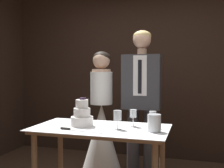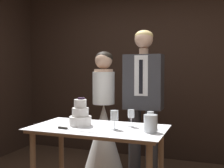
% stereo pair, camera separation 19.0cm
% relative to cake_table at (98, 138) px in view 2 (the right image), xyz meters
% --- Properties ---
extents(wall_back, '(4.61, 0.12, 2.90)m').
position_rel_cake_table_xyz_m(wall_back, '(0.15, 1.79, 0.76)').
color(wall_back, black).
rests_on(wall_back, ground_plane).
extents(cake_table, '(1.32, 0.71, 0.79)m').
position_rel_cake_table_xyz_m(cake_table, '(0.00, 0.00, 0.00)').
color(cake_table, '#8E6B4C').
rests_on(cake_table, ground_plane).
extents(tiered_cake, '(0.22, 0.22, 0.29)m').
position_rel_cake_table_xyz_m(tiered_cake, '(-0.20, 0.01, 0.21)').
color(tiered_cake, white).
rests_on(tiered_cake, cake_table).
extents(cake_knife, '(0.44, 0.08, 0.02)m').
position_rel_cake_table_xyz_m(cake_knife, '(-0.19, -0.21, 0.11)').
color(cake_knife, silver).
rests_on(cake_knife, cake_table).
extents(wine_glass_near, '(0.07, 0.07, 0.16)m').
position_rel_cake_table_xyz_m(wine_glass_near, '(0.49, 0.12, 0.22)').
color(wine_glass_near, silver).
rests_on(wine_glass_near, cake_table).
extents(wine_glass_middle, '(0.07, 0.07, 0.17)m').
position_rel_cake_table_xyz_m(wine_glass_middle, '(0.30, 0.12, 0.23)').
color(wine_glass_middle, silver).
rests_on(wine_glass_middle, cake_table).
extents(wine_glass_far, '(0.08, 0.08, 0.18)m').
position_rel_cake_table_xyz_m(wine_glass_far, '(0.19, -0.05, 0.23)').
color(wine_glass_far, silver).
rests_on(wine_glass_far, cake_table).
extents(hurricane_candle, '(0.12, 0.12, 0.16)m').
position_rel_cake_table_xyz_m(hurricane_candle, '(0.53, -0.04, 0.18)').
color(hurricane_candle, silver).
rests_on(hurricane_candle, cake_table).
extents(bride, '(0.54, 0.54, 1.59)m').
position_rel_cake_table_xyz_m(bride, '(-0.26, 0.80, -0.10)').
color(bride, white).
rests_on(bride, ground_plane).
extents(groom, '(0.46, 0.25, 1.83)m').
position_rel_cake_table_xyz_m(groom, '(0.26, 0.80, 0.36)').
color(groom, '#38383D').
rests_on(groom, ground_plane).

